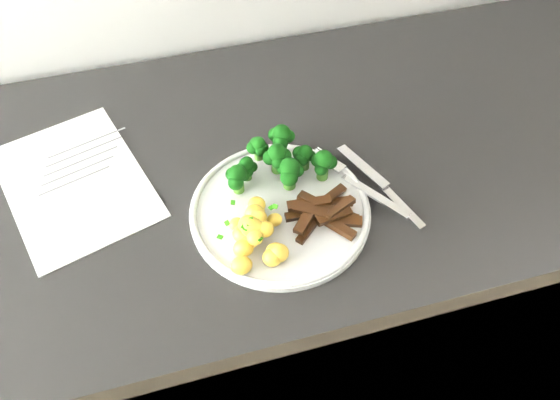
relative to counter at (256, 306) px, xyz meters
name	(u,v)px	position (x,y,z in m)	size (l,w,h in m)	color
counter	(256,306)	(0.00, 0.00, 0.00)	(2.37, 0.59, 0.89)	black
recipe_paper	(75,182)	(-0.25, 0.04, 0.45)	(0.26, 0.31, 0.00)	white
plate	(280,210)	(0.03, -0.10, 0.45)	(0.26, 0.26, 0.01)	silver
broccoli	(279,159)	(0.04, -0.04, 0.49)	(0.16, 0.10, 0.06)	#305D19
potatoes	(255,233)	(-0.02, -0.14, 0.47)	(0.09, 0.12, 0.04)	#FCCA4A
beef_strips	(324,213)	(0.08, -0.13, 0.46)	(0.10, 0.09, 0.02)	black
fork	(361,185)	(0.15, -0.09, 0.46)	(0.10, 0.16, 0.02)	silver
knife	(390,195)	(0.19, -0.11, 0.45)	(0.07, 0.18, 0.02)	silver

